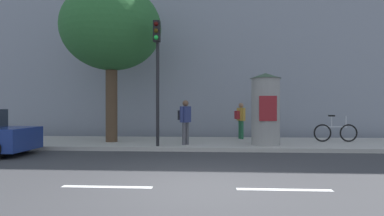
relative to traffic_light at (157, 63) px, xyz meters
The scene contains 10 objects.
ground_plane 6.34m from the traffic_light, 72.76° to the right, with size 80.00×80.00×0.00m, color #38383A.
sidewalk_curb 3.91m from the traffic_light, 47.18° to the left, with size 36.00×4.00×0.15m, color #B2ADA3.
lane_markings 6.33m from the traffic_light, 72.76° to the right, with size 25.80×0.16×0.01m.
building_backdrop 7.41m from the traffic_light, 76.46° to the left, with size 36.00×5.00×11.46m, color gray.
traffic_light is the anchor object (origin of this frame).
poster_column 4.35m from the traffic_light, 10.06° to the left, with size 1.15×1.15×2.69m.
street_tree 3.05m from the traffic_light, 145.53° to the left, with size 4.06×4.06×6.38m.
pedestrian_tallest 2.30m from the traffic_light, 30.75° to the left, with size 0.50×0.53×1.67m.
pedestrian_in_light_jacket 4.83m from the traffic_light, 42.31° to the left, with size 0.47×0.55×1.60m.
bicycle_leaning 7.71m from the traffic_light, 15.64° to the left, with size 1.77×0.12×1.09m.
Camera 1 is at (0.35, -6.17, 1.58)m, focal length 30.04 mm.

